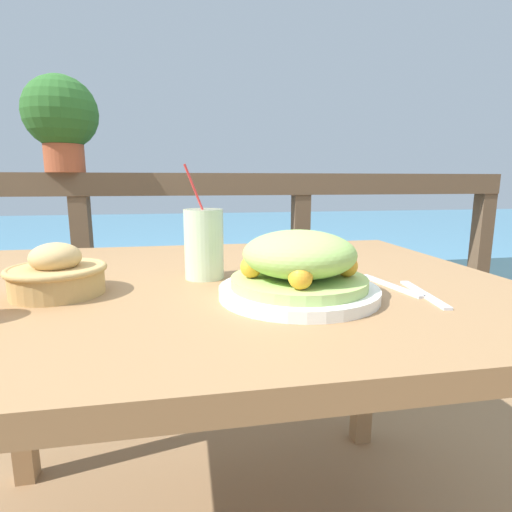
% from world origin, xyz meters
% --- Properties ---
extents(patio_table, '(1.28, 0.96, 0.75)m').
position_xyz_m(patio_table, '(0.00, 0.00, 0.67)').
color(patio_table, '#997047').
rests_on(patio_table, ground_plane).
extents(railing_fence, '(2.80, 0.08, 1.00)m').
position_xyz_m(railing_fence, '(0.00, 0.84, 0.72)').
color(railing_fence, brown).
rests_on(railing_fence, ground_plane).
extents(sea_backdrop, '(12.00, 4.00, 0.48)m').
position_xyz_m(sea_backdrop, '(0.00, 3.34, 0.24)').
color(sea_backdrop, teal).
rests_on(sea_backdrop, ground_plane).
extents(salad_plate, '(0.29, 0.29, 0.12)m').
position_xyz_m(salad_plate, '(0.15, -0.17, 0.81)').
color(salad_plate, white).
rests_on(salad_plate, patio_table).
extents(drink_glass, '(0.09, 0.08, 0.24)m').
position_xyz_m(drink_glass, '(-0.01, 0.01, 0.83)').
color(drink_glass, beige).
rests_on(drink_glass, patio_table).
extents(bread_basket, '(0.18, 0.18, 0.10)m').
position_xyz_m(bread_basket, '(-0.29, -0.07, 0.79)').
color(bread_basket, tan).
rests_on(bread_basket, patio_table).
extents(potted_plant, '(0.27, 0.27, 0.36)m').
position_xyz_m(potted_plant, '(-0.50, 0.84, 1.20)').
color(potted_plant, '#A34C2D').
rests_on(potted_plant, railing_fence).
extents(fork, '(0.05, 0.18, 0.00)m').
position_xyz_m(fork, '(0.36, -0.13, 0.76)').
color(fork, silver).
rests_on(fork, patio_table).
extents(knife, '(0.04, 0.18, 0.00)m').
position_xyz_m(knife, '(0.39, -0.20, 0.76)').
color(knife, silver).
rests_on(knife, patio_table).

